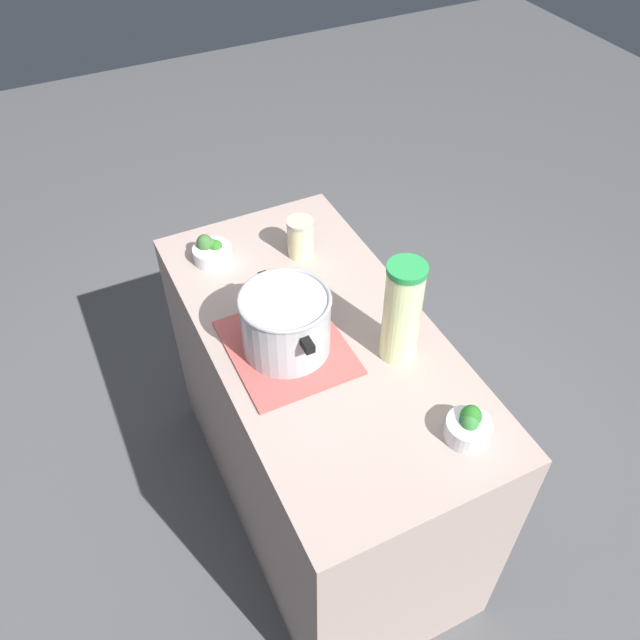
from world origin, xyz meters
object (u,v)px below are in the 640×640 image
object	(u,v)px
lemonade_pitcher	(402,312)
mason_jar	(300,238)
cooking_pot	(286,322)
broccoli_bowl_center	(468,426)
broccoli_bowl_front	(212,251)

from	to	relation	value
lemonade_pitcher	mason_jar	bearing A→B (deg)	6.63
cooking_pot	broccoli_bowl_center	size ratio (longest dim) A/B	2.85
cooking_pot	broccoli_bowl_center	bearing A→B (deg)	-148.81
cooking_pot	broccoli_bowl_center	distance (m)	0.52
lemonade_pitcher	broccoli_bowl_center	size ratio (longest dim) A/B	2.78
mason_jar	lemonade_pitcher	bearing A→B (deg)	-173.37
lemonade_pitcher	broccoli_bowl_center	distance (m)	0.32
lemonade_pitcher	cooking_pot	bearing A→B (deg)	60.79
mason_jar	cooking_pot	bearing A→B (deg)	149.88
lemonade_pitcher	broccoli_bowl_front	size ratio (longest dim) A/B	2.53
lemonade_pitcher	mason_jar	xyz separation A→B (m)	(0.49, 0.06, -0.09)
mason_jar	broccoli_bowl_center	size ratio (longest dim) A/B	1.18
lemonade_pitcher	broccoli_bowl_center	xyz separation A→B (m)	(-0.30, -0.01, -0.12)
broccoli_bowl_front	broccoli_bowl_center	bearing A→B (deg)	-159.97
broccoli_bowl_front	broccoli_bowl_center	world-z (taller)	broccoli_bowl_center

